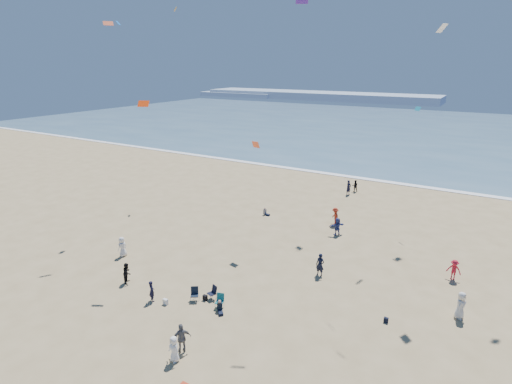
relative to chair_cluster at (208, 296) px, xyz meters
The scene contains 11 objects.
ocean 86.73m from the chair_cluster, 88.66° to the left, with size 220.00×100.00×0.06m, color #476B84.
surf_line 36.76m from the chair_cluster, 86.84° to the left, with size 220.00×1.20×0.08m, color white.
headland_far 171.79m from the chair_cluster, 109.72° to the left, with size 110.00×20.00×3.20m, color #7A8EA8.
headland_near 184.81m from the chair_cluster, 122.01° to the left, with size 40.00×14.00×2.00m, color #7A8EA8.
standing_flyers 8.21m from the chair_cluster, 44.32° to the left, with size 31.80×45.13×1.92m.
seated_group 4.67m from the chair_cluster, 21.86° to the right, with size 21.53×33.36×0.84m.
chair_cluster is the anchor object (origin of this frame).
white_tote 2.99m from the chair_cluster, 145.58° to the right, with size 0.35×0.20×0.40m, color silver.
black_backpack 0.52m from the chair_cluster, 162.38° to the left, with size 0.30×0.22×0.38m, color black.
navy_bag 11.94m from the chair_cluster, 19.60° to the left, with size 0.28×0.18×0.34m, color black.
kites_aloft 19.99m from the chair_cluster, 28.50° to the left, with size 41.45×40.59×25.38m.
Camera 1 is at (13.10, -10.89, 15.95)m, focal length 28.00 mm.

